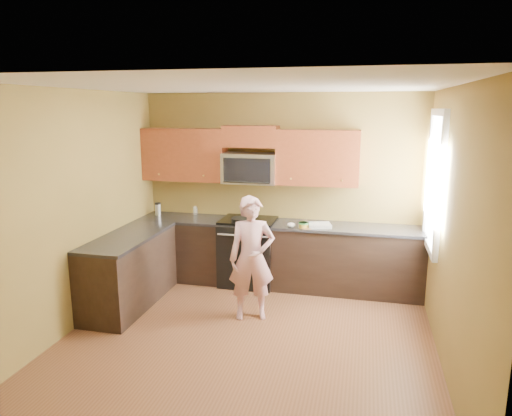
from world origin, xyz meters
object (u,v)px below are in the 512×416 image
(woman, at_px, (252,258))
(butter_tub, at_px, (304,228))
(stove, at_px, (248,251))
(frying_pan, at_px, (242,222))
(travel_mug, at_px, (158,215))
(microwave, at_px, (250,183))

(woman, distance_m, butter_tub, 1.04)
(stove, distance_m, frying_pan, 0.52)
(woman, height_order, frying_pan, woman)
(stove, xyz_separation_m, travel_mug, (-1.41, 0.08, 0.45))
(stove, xyz_separation_m, butter_tub, (0.81, -0.19, 0.45))
(microwave, relative_size, travel_mug, 4.07)
(frying_pan, relative_size, travel_mug, 2.66)
(woman, bearing_deg, butter_tub, 45.15)
(frying_pan, bearing_deg, stove, 65.31)
(microwave, bearing_deg, stove, -90.00)
(stove, relative_size, microwave, 1.25)
(woman, relative_size, travel_mug, 7.97)
(butter_tub, bearing_deg, frying_pan, -179.60)
(woman, bearing_deg, microwave, 88.52)
(butter_tub, distance_m, travel_mug, 2.23)
(frying_pan, height_order, travel_mug, travel_mug)
(woman, bearing_deg, stove, 90.12)
(stove, xyz_separation_m, microwave, (0.00, 0.12, 0.97))
(microwave, distance_m, woman, 1.44)
(stove, xyz_separation_m, frying_pan, (-0.05, -0.19, 0.47))
(stove, distance_m, butter_tub, 0.94)
(stove, height_order, woman, woman)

